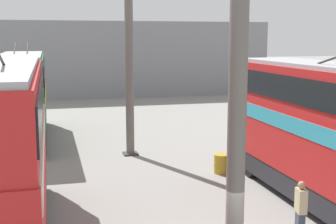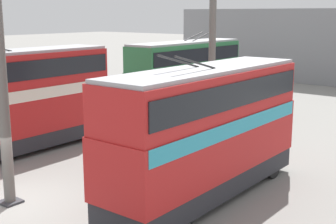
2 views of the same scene
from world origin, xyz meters
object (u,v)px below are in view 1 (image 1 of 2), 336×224
object	(u,v)px
bus_right_mid	(22,92)
oil_drum	(221,164)
person_by_left_row	(301,209)
bus_left_far	(323,125)

from	to	relation	value
bus_right_mid	oil_drum	bearing A→B (deg)	-136.56
oil_drum	bus_right_mid	bearing A→B (deg)	43.44
person_by_left_row	bus_left_far	bearing A→B (deg)	58.37
bus_right_mid	person_by_left_row	size ratio (longest dim) A/B	6.17
bus_right_mid	oil_drum	xyz separation A→B (m)	(-8.96, -8.49, -2.35)
person_by_left_row	oil_drum	distance (m)	6.86
person_by_left_row	bus_right_mid	bearing A→B (deg)	127.29
bus_left_far	bus_right_mid	bearing A→B (deg)	38.54
bus_left_far	person_by_left_row	distance (m)	3.89
bus_left_far	oil_drum	bearing A→B (deg)	25.66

